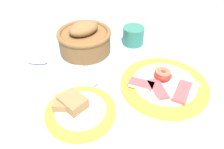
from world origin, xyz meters
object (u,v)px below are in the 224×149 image
teaspoon_near_cup (96,83)px  bread_plate (78,109)px  sugar_cup (133,35)px  breakfast_plate (164,84)px  teaspoon_by_saucer (45,63)px  bread_basket (85,39)px

teaspoon_near_cup → bread_plate: bearing=37.6°
sugar_cup → teaspoon_near_cup: 0.27m
breakfast_plate → teaspoon_by_saucer: size_ratio=1.48×
breakfast_plate → teaspoon_by_saucer: (-0.30, 0.25, -0.01)m
bread_plate → teaspoon_near_cup: bread_plate is taller
bread_plate → sugar_cup: bearing=40.3°
bread_plate → teaspoon_by_saucer: 0.25m
breakfast_plate → bread_basket: 0.31m
breakfast_plate → sugar_cup: 0.25m
breakfast_plate → sugar_cup: size_ratio=3.30×
breakfast_plate → sugar_cup: sugar_cup is taller
bread_basket → bread_plate: bearing=-112.0°
teaspoon_by_saucer → bread_basket: bearing=-140.5°
sugar_cup → teaspoon_by_saucer: bearing=179.6°
teaspoon_by_saucer → teaspoon_near_cup: (0.12, -0.16, 0.00)m
sugar_cup → teaspoon_near_cup: (-0.21, -0.16, -0.03)m
bread_plate → teaspoon_by_saucer: bearing=99.5°
bread_plate → breakfast_plate: bearing=-1.0°
bread_plate → teaspoon_near_cup: (0.08, 0.09, -0.01)m
breakfast_plate → teaspoon_near_cup: bearing=153.2°
teaspoon_by_saucer → sugar_cup: bearing=-148.6°
teaspoon_by_saucer → teaspoon_near_cup: 0.20m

